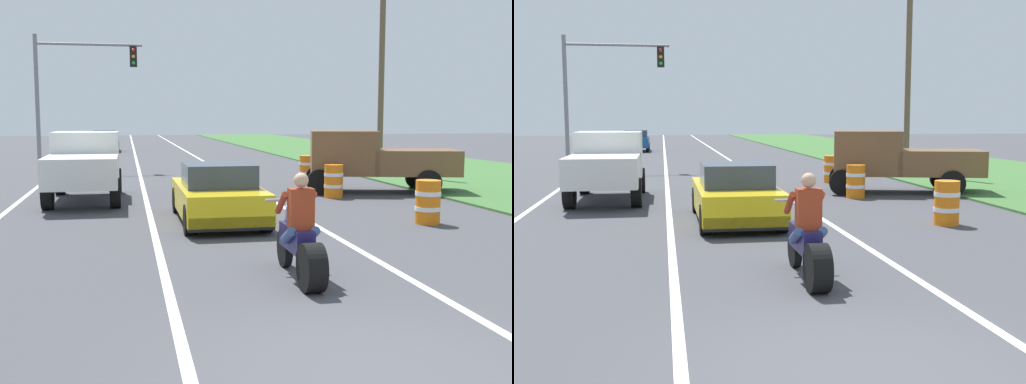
% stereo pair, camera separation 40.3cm
% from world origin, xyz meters
% --- Properties ---
extents(ground_plane, '(160.00, 160.00, 0.00)m').
position_xyz_m(ground_plane, '(0.00, 0.00, 0.00)').
color(ground_plane, '#424247').
extents(lane_stripe_left_solid, '(0.14, 120.00, 0.01)m').
position_xyz_m(lane_stripe_left_solid, '(-5.40, 20.00, 0.00)').
color(lane_stripe_left_solid, white).
rests_on(lane_stripe_left_solid, ground).
extents(lane_stripe_right_solid, '(0.14, 120.00, 0.01)m').
position_xyz_m(lane_stripe_right_solid, '(1.80, 20.00, 0.00)').
color(lane_stripe_right_solid, white).
rests_on(lane_stripe_right_solid, ground).
extents(lane_stripe_centre_dashed, '(0.14, 120.00, 0.01)m').
position_xyz_m(lane_stripe_centre_dashed, '(-1.80, 20.00, 0.00)').
color(lane_stripe_centre_dashed, white).
rests_on(lane_stripe_centre_dashed, ground).
extents(grass_verge_right, '(10.00, 120.00, 0.06)m').
position_xyz_m(grass_verge_right, '(11.92, 20.00, 0.03)').
color(grass_verge_right, '#3D6B33').
rests_on(grass_verge_right, ground).
extents(motorcycle_with_rider, '(0.70, 2.21, 1.62)m').
position_xyz_m(motorcycle_with_rider, '(0.16, 3.52, 0.59)').
color(motorcycle_with_rider, black).
rests_on(motorcycle_with_rider, ground).
extents(sports_car_yellow, '(1.84, 4.30, 1.37)m').
position_xyz_m(sports_car_yellow, '(-0.28, 9.10, 0.63)').
color(sports_car_yellow, yellow).
rests_on(sports_car_yellow, ground).
extents(pickup_truck_left_lane_white, '(2.02, 4.80, 1.98)m').
position_xyz_m(pickup_truck_left_lane_white, '(-3.52, 13.52, 1.11)').
color(pickup_truck_left_lane_white, silver).
rests_on(pickup_truck_left_lane_white, ground).
extents(pickup_truck_right_shoulder_brown, '(5.14, 3.14, 1.98)m').
position_xyz_m(pickup_truck_right_shoulder_brown, '(5.45, 13.94, 1.11)').
color(pickup_truck_right_shoulder_brown, brown).
rests_on(pickup_truck_right_shoulder_brown, ground).
extents(traffic_light_mast_near, '(4.68, 0.34, 6.00)m').
position_xyz_m(traffic_light_mast_near, '(-4.68, 24.11, 4.00)').
color(traffic_light_mast_near, gray).
rests_on(traffic_light_mast_near, ground).
extents(utility_pole_roadside, '(0.24, 0.24, 8.16)m').
position_xyz_m(utility_pole_roadside, '(8.10, 19.76, 4.08)').
color(utility_pole_roadside, brown).
rests_on(utility_pole_roadside, ground).
extents(construction_barrel_nearest, '(0.58, 0.58, 1.00)m').
position_xyz_m(construction_barrel_nearest, '(4.37, 7.89, 0.50)').
color(construction_barrel_nearest, orange).
rests_on(construction_barrel_nearest, ground).
extents(construction_barrel_mid, '(0.58, 0.58, 1.00)m').
position_xyz_m(construction_barrel_mid, '(3.78, 12.85, 0.50)').
color(construction_barrel_mid, orange).
rests_on(construction_barrel_mid, ground).
extents(construction_barrel_far, '(0.58, 0.58, 1.00)m').
position_xyz_m(construction_barrel_far, '(4.23, 17.31, 0.50)').
color(construction_barrel_far, orange).
rests_on(construction_barrel_far, ground).
extents(distant_car_far_ahead, '(1.80, 4.00, 1.50)m').
position_xyz_m(distant_car_far_ahead, '(-3.75, 40.40, 0.77)').
color(distant_car_far_ahead, '#194C8C').
rests_on(distant_car_far_ahead, ground).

